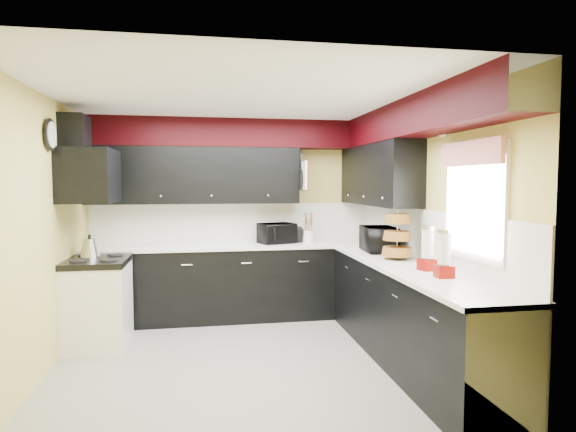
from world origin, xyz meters
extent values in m
plane|color=gray|center=(0.00, 0.00, 0.00)|extent=(3.60, 3.60, 0.00)
cube|color=#E0C666|center=(0.00, 1.80, 1.25)|extent=(3.60, 0.06, 2.50)
cube|color=#E0C666|center=(1.80, 0.00, 1.25)|extent=(0.06, 3.60, 2.50)
cube|color=#E0C666|center=(-1.80, 0.00, 1.25)|extent=(0.06, 3.60, 2.50)
cube|color=white|center=(0.00, 0.00, 2.50)|extent=(3.60, 3.60, 0.06)
cube|color=black|center=(0.00, 1.50, 0.45)|extent=(3.60, 0.60, 0.90)
cube|color=black|center=(1.50, -0.30, 0.45)|extent=(0.60, 3.00, 0.90)
cube|color=white|center=(0.00, 1.50, 0.92)|extent=(3.62, 0.64, 0.04)
cube|color=white|center=(1.50, -0.30, 0.92)|extent=(0.64, 3.02, 0.04)
cube|color=white|center=(0.00, 1.79, 1.19)|extent=(3.60, 0.02, 0.50)
cube|color=white|center=(1.79, 0.00, 1.19)|extent=(0.02, 3.60, 0.50)
cube|color=black|center=(-0.50, 1.62, 1.80)|extent=(2.60, 0.35, 0.70)
cube|color=black|center=(1.62, 0.90, 1.80)|extent=(0.35, 1.80, 0.70)
cube|color=black|center=(0.00, 1.62, 2.33)|extent=(3.60, 0.36, 0.35)
cube|color=black|center=(1.62, -0.18, 2.33)|extent=(0.36, 3.24, 0.35)
cube|color=white|center=(-1.50, 0.75, 0.43)|extent=(0.60, 0.75, 0.86)
cube|color=black|center=(-1.50, 0.75, 0.89)|extent=(0.62, 0.77, 0.06)
cube|color=black|center=(-1.55, 0.75, 1.78)|extent=(0.50, 0.78, 0.55)
cube|color=black|center=(-1.68, 0.75, 2.20)|extent=(0.24, 0.40, 0.40)
cube|color=red|center=(1.73, -0.90, 1.95)|extent=(0.04, 0.88, 0.20)
cube|color=white|center=(0.83, 1.30, 1.80)|extent=(0.03, 0.26, 0.35)
imported|color=black|center=(0.52, 1.53, 1.07)|extent=(0.53, 0.48, 0.25)
imported|color=black|center=(1.54, 0.59, 1.08)|extent=(0.38, 0.53, 0.28)
cylinder|color=silver|center=(0.94, 1.53, 1.02)|extent=(0.15, 0.15, 0.15)
cube|color=black|center=(0.81, 1.56, 1.04)|extent=(0.10, 0.13, 0.19)
camera|label=1|loc=(-0.40, -4.49, 1.71)|focal=30.00mm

